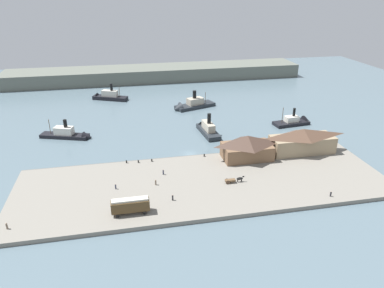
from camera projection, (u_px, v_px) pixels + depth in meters
The scene contains 23 objects.
ground_plane at pixel (190, 154), 126.52m from camera, with size 320.00×320.00×0.00m, color slate.
quay_promenade at pixel (204, 183), 106.59m from camera, with size 110.00×36.00×1.20m, color gray.
seawall_edge at pixel (192, 157), 123.09m from camera, with size 110.00×0.80×1.00m, color #666159.
ferry_shed_customs_shed at pixel (247, 147), 119.13m from camera, with size 16.57×9.79×8.15m.
ferry_shed_east_terminal at pixel (302, 140), 123.43m from camera, with size 22.40×8.53×8.61m.
street_tram at pixel (130, 205), 90.73m from camera, with size 9.65×2.86×4.26m.
horse_cart at pixel (234, 180), 105.58m from camera, with size 5.89×1.30×1.87m.
pedestrian_near_west_shed at pixel (163, 172), 110.06m from camera, with size 0.43×0.43×1.74m.
pedestrian_near_cart at pixel (331, 194), 98.71m from camera, with size 0.40×0.40×1.61m.
pedestrian_at_waters_edge at pixel (156, 182), 104.36m from camera, with size 0.43×0.43×1.76m.
pedestrian_by_tram at pixel (116, 187), 102.29m from camera, with size 0.41×0.41×1.64m.
pedestrian_near_east_shed at pixel (7, 226), 85.52m from camera, with size 0.43×0.43×1.75m.
pedestrian_standing_center at pixel (173, 198), 96.92m from camera, with size 0.43×0.43×1.75m.
mooring_post_center_west at pixel (127, 162), 117.33m from camera, with size 0.44×0.44×0.90m, color black.
mooring_post_east at pixel (152, 160), 118.32m from camera, with size 0.44×0.44×0.90m, color black.
mooring_post_center_east at pixel (138, 161), 117.52m from camera, with size 0.44×0.44×0.90m, color black.
mooring_post_west at pixel (204, 155), 121.72m from camera, with size 0.44×0.44×0.90m, color black.
ferry_departing_north at pixel (70, 134), 139.15m from camera, with size 20.83×10.73×8.83m.
ferry_outer_harbor at pixel (107, 96), 185.42m from camera, with size 19.71×12.27×9.80m.
ferry_approaching_east at pixel (190, 105), 172.39m from camera, with size 22.25×13.08×10.59m.
ferry_moored_west at pixel (207, 129), 144.07m from camera, with size 6.60×17.98×10.19m.
ferry_moored_east at pixel (296, 122), 153.10m from camera, with size 17.17×7.47×9.99m.
far_headland at pixel (156, 73), 223.28m from camera, with size 180.00×24.00×8.00m, color #60665B.
Camera 1 is at (-21.93, -111.92, 54.88)m, focal length 33.48 mm.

